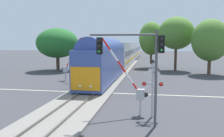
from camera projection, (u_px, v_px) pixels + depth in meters
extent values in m
plane|color=#3D3D42|center=(91.00, 92.00, 23.73)|extent=(220.00, 220.00, 0.00)
cube|color=beige|center=(91.00, 92.00, 23.73)|extent=(44.00, 0.20, 0.01)
cube|color=gray|center=(91.00, 92.00, 23.72)|extent=(4.40, 80.00, 0.18)
cube|color=#56514C|center=(84.00, 90.00, 23.82)|extent=(0.10, 80.00, 0.14)
cube|color=#56514C|center=(98.00, 90.00, 23.58)|extent=(0.10, 80.00, 0.14)
cube|color=#384C93|center=(104.00, 64.00, 29.54)|extent=(3.00, 16.50, 3.90)
cube|color=orange|center=(85.00, 79.00, 21.51)|extent=(2.76, 0.08, 2.15)
cylinder|color=#384C93|center=(104.00, 49.00, 29.34)|extent=(2.76, 14.85, 2.76)
sphere|color=#F4F2CC|center=(80.00, 86.00, 21.65)|extent=(0.24, 0.24, 0.24)
sphere|color=#F4F2CC|center=(91.00, 86.00, 21.49)|extent=(0.24, 0.24, 0.24)
cube|color=silver|center=(124.00, 53.00, 50.15)|extent=(3.00, 23.86, 4.60)
cube|color=black|center=(131.00, 52.00, 49.87)|extent=(0.04, 21.47, 0.90)
cube|color=gold|center=(131.00, 59.00, 50.03)|extent=(0.04, 21.95, 0.36)
cube|color=silver|center=(133.00, 50.00, 74.41)|extent=(3.00, 23.86, 4.60)
cube|color=black|center=(138.00, 49.00, 74.12)|extent=(0.04, 21.47, 0.90)
cube|color=gold|center=(138.00, 53.00, 74.28)|extent=(0.04, 21.95, 0.36)
cylinder|color=#B7B7BC|center=(140.00, 107.00, 16.34)|extent=(0.14, 0.14, 1.10)
cube|color=#B7B7BC|center=(140.00, 94.00, 16.24)|extent=(0.56, 0.40, 0.70)
sphere|color=black|center=(146.00, 94.00, 16.18)|extent=(0.36, 0.36, 0.36)
cylinder|color=red|center=(137.00, 89.00, 16.24)|extent=(0.62, 0.12, 0.82)
cylinder|color=white|center=(129.00, 78.00, 16.24)|extent=(0.62, 0.12, 0.82)
cylinder|color=red|center=(122.00, 67.00, 16.25)|extent=(0.62, 0.12, 0.82)
cylinder|color=white|center=(114.00, 56.00, 16.25)|extent=(0.62, 0.12, 0.82)
cylinder|color=red|center=(106.00, 44.00, 16.25)|extent=(0.62, 0.12, 0.82)
sphere|color=red|center=(103.00, 39.00, 16.26)|extent=(0.14, 0.14, 0.14)
cylinder|color=#B2B2B7|center=(152.00, 90.00, 15.75)|extent=(0.14, 0.14, 3.65)
cube|color=white|center=(153.00, 68.00, 15.56)|extent=(0.98, 0.05, 0.98)
cube|color=white|center=(153.00, 68.00, 15.56)|extent=(0.98, 0.05, 0.98)
cube|color=#B2B2B7|center=(153.00, 84.00, 15.70)|extent=(1.10, 0.08, 0.08)
cylinder|color=black|center=(144.00, 84.00, 15.69)|extent=(0.26, 0.18, 0.26)
cylinder|color=black|center=(161.00, 84.00, 15.51)|extent=(0.26, 0.18, 0.26)
sphere|color=red|center=(144.00, 84.00, 15.59)|extent=(0.20, 0.20, 0.20)
sphere|color=red|center=(161.00, 84.00, 15.41)|extent=(0.20, 0.20, 0.20)
cone|color=black|center=(153.00, 61.00, 15.53)|extent=(0.28, 0.28, 0.22)
cylinder|color=#B7B7BC|center=(65.00, 76.00, 30.99)|extent=(0.14, 0.14, 1.10)
cube|color=#B7B7BC|center=(65.00, 69.00, 30.89)|extent=(0.56, 0.40, 0.70)
sphere|color=black|center=(63.00, 69.00, 30.95)|extent=(0.36, 0.36, 0.36)
cylinder|color=red|center=(67.00, 66.00, 30.82)|extent=(0.52, 0.12, 0.86)
cylinder|color=white|center=(70.00, 60.00, 30.66)|extent=(0.52, 0.12, 0.86)
cylinder|color=red|center=(73.00, 54.00, 30.50)|extent=(0.52, 0.12, 0.86)
cylinder|color=white|center=(76.00, 48.00, 30.34)|extent=(0.52, 0.12, 0.86)
cylinder|color=red|center=(79.00, 41.00, 30.18)|extent=(0.52, 0.12, 0.86)
sphere|color=red|center=(80.00, 38.00, 30.10)|extent=(0.14, 0.14, 0.14)
cylinder|color=#4C4C51|center=(156.00, 79.00, 13.85)|extent=(0.16, 0.16, 5.66)
cube|color=black|center=(162.00, 44.00, 13.58)|extent=(0.34, 0.26, 1.00)
sphere|color=#262626|center=(162.00, 39.00, 13.40)|extent=(0.20, 0.20, 0.20)
cylinder|color=black|center=(162.00, 39.00, 13.37)|extent=(0.24, 0.10, 0.24)
sphere|color=#262626|center=(162.00, 44.00, 13.43)|extent=(0.20, 0.20, 0.20)
cylinder|color=black|center=(162.00, 44.00, 13.40)|extent=(0.24, 0.10, 0.24)
sphere|color=green|center=(162.00, 50.00, 13.47)|extent=(0.20, 0.20, 0.20)
cylinder|color=black|center=(162.00, 50.00, 13.44)|extent=(0.24, 0.10, 0.24)
cylinder|color=#4C4C51|center=(123.00, 35.00, 13.89)|extent=(3.91, 0.12, 0.12)
cube|color=black|center=(100.00, 46.00, 14.19)|extent=(0.34, 0.26, 1.00)
sphere|color=#262626|center=(99.00, 40.00, 14.01)|extent=(0.20, 0.20, 0.20)
cylinder|color=black|center=(99.00, 40.00, 13.98)|extent=(0.24, 0.10, 0.24)
sphere|color=#262626|center=(99.00, 46.00, 14.04)|extent=(0.20, 0.20, 0.20)
cylinder|color=black|center=(99.00, 46.00, 14.01)|extent=(0.24, 0.10, 0.24)
sphere|color=green|center=(99.00, 51.00, 14.08)|extent=(0.20, 0.20, 0.20)
cylinder|color=black|center=(99.00, 51.00, 14.05)|extent=(0.24, 0.10, 0.24)
cylinder|color=#4C3828|center=(176.00, 58.00, 41.94)|extent=(0.46, 0.46, 4.39)
ellipsoid|color=#4C7A2D|center=(176.00, 33.00, 41.46)|extent=(6.14, 6.14, 5.64)
cylinder|color=#4C3828|center=(58.00, 62.00, 41.81)|extent=(0.58, 0.58, 2.85)
ellipsoid|color=#236628|center=(57.00, 43.00, 41.44)|extent=(7.25, 7.25, 5.15)
cylinder|color=brown|center=(209.00, 65.00, 36.63)|extent=(0.50, 0.50, 2.85)
ellipsoid|color=#4C7A2D|center=(210.00, 40.00, 36.21)|extent=(5.56, 5.56, 6.38)
cylinder|color=#4C3828|center=(151.00, 59.00, 46.34)|extent=(0.39, 0.39, 3.27)
ellipsoid|color=#4C7A2D|center=(151.00, 38.00, 45.90)|extent=(4.72, 4.72, 6.36)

